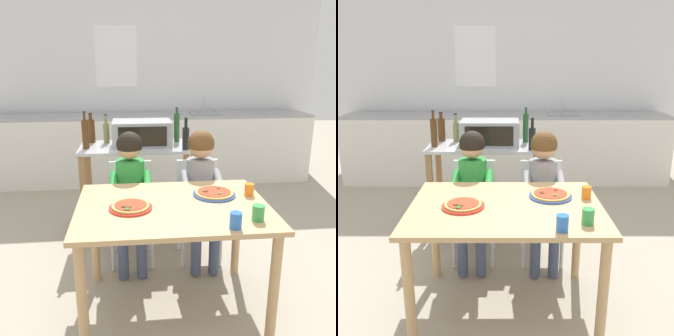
% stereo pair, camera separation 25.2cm
% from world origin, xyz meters
% --- Properties ---
extents(ground_plane, '(12.44, 12.44, 0.00)m').
position_xyz_m(ground_plane, '(0.00, 1.24, 0.00)').
color(ground_plane, '#A89E8C').
extents(back_wall_tiled, '(4.80, 0.13, 2.70)m').
position_xyz_m(back_wall_tiled, '(-0.00, 3.17, 1.35)').
color(back_wall_tiled, silver).
rests_on(back_wall_tiled, ground).
extents(kitchen_counter, '(4.32, 0.60, 1.11)m').
position_xyz_m(kitchen_counter, '(0.00, 2.76, 0.46)').
color(kitchen_counter, silver).
rests_on(kitchen_counter, ground).
extents(kitchen_island_cart, '(1.05, 0.53, 0.86)m').
position_xyz_m(kitchen_island_cart, '(-0.19, 1.17, 0.57)').
color(kitchen_island_cart, '#B7BABF').
rests_on(kitchen_island_cart, ground).
extents(toaster_oven, '(0.53, 0.33, 0.23)m').
position_xyz_m(toaster_oven, '(-0.15, 1.18, 0.98)').
color(toaster_oven, '#999BA0').
rests_on(toaster_oven, kitchen_island_cart).
extents(bottle_tall_green_wine, '(0.07, 0.07, 0.28)m').
position_xyz_m(bottle_tall_green_wine, '(-0.62, 1.35, 0.98)').
color(bottle_tall_green_wine, '#4C2D14').
rests_on(bottle_tall_green_wine, kitchen_island_cart).
extents(bottle_squat_spirits, '(0.05, 0.05, 0.33)m').
position_xyz_m(bottle_squat_spirits, '(0.19, 1.30, 1.00)').
color(bottle_squat_spirits, '#1E4723').
rests_on(bottle_squat_spirits, kitchen_island_cart).
extents(bottle_dark_olive_oil, '(0.05, 0.05, 0.27)m').
position_xyz_m(bottle_dark_olive_oil, '(-0.48, 1.32, 0.97)').
color(bottle_dark_olive_oil, olive).
rests_on(bottle_dark_olive_oil, kitchen_island_cart).
extents(bottle_clear_vinegar, '(0.06, 0.06, 0.28)m').
position_xyz_m(bottle_clear_vinegar, '(0.22, 0.98, 0.97)').
color(bottle_clear_vinegar, black).
rests_on(bottle_clear_vinegar, kitchen_island_cart).
extents(bottle_slim_sauce, '(0.06, 0.06, 0.33)m').
position_xyz_m(bottle_slim_sauce, '(-0.64, 1.11, 1.00)').
color(bottle_slim_sauce, '#4C2D14').
rests_on(bottle_slim_sauce, kitchen_island_cart).
extents(dining_table, '(1.19, 0.88, 0.75)m').
position_xyz_m(dining_table, '(0.00, 0.00, 0.64)').
color(dining_table, tan).
rests_on(dining_table, ground).
extents(dining_chair_left, '(0.36, 0.36, 0.81)m').
position_xyz_m(dining_chair_left, '(-0.26, 0.70, 0.48)').
color(dining_chair_left, silver).
rests_on(dining_chair_left, ground).
extents(dining_chair_right, '(0.36, 0.36, 0.81)m').
position_xyz_m(dining_chair_right, '(0.29, 0.69, 0.48)').
color(dining_chair_right, silver).
rests_on(dining_chair_right, ground).
extents(child_in_green_shirt, '(0.32, 0.42, 1.08)m').
position_xyz_m(child_in_green_shirt, '(-0.26, 0.59, 0.70)').
color(child_in_green_shirt, '#424C6B').
rests_on(child_in_green_shirt, ground).
extents(child_in_grey_shirt, '(0.32, 0.42, 1.08)m').
position_xyz_m(child_in_grey_shirt, '(0.29, 0.58, 0.71)').
color(child_in_grey_shirt, '#424C6B').
rests_on(child_in_grey_shirt, ground).
extents(pizza_plate_red_rimmed, '(0.26, 0.26, 0.03)m').
position_xyz_m(pizza_plate_red_rimmed, '(-0.26, -0.04, 0.76)').
color(pizza_plate_red_rimmed, red).
rests_on(pizza_plate_red_rimmed, dining_table).
extents(pizza_plate_blue_rimmed, '(0.28, 0.28, 0.03)m').
position_xyz_m(pizza_plate_blue_rimmed, '(0.29, 0.14, 0.76)').
color(pizza_plate_blue_rimmed, '#3356B7').
rests_on(pizza_plate_blue_rimmed, dining_table).
extents(drinking_cup_orange, '(0.06, 0.06, 0.08)m').
position_xyz_m(drinking_cup_orange, '(0.52, 0.11, 0.79)').
color(drinking_cup_orange, orange).
rests_on(drinking_cup_orange, dining_table).
extents(drinking_cup_green, '(0.07, 0.07, 0.09)m').
position_xyz_m(drinking_cup_green, '(0.45, -0.27, 0.80)').
color(drinking_cup_green, green).
rests_on(drinking_cup_green, dining_table).
extents(drinking_cup_blue, '(0.07, 0.07, 0.09)m').
position_xyz_m(drinking_cup_blue, '(0.30, -0.36, 0.80)').
color(drinking_cup_blue, blue).
rests_on(drinking_cup_blue, dining_table).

